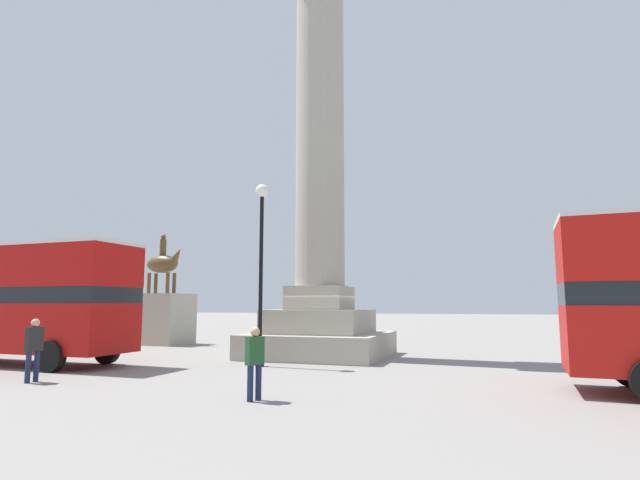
{
  "coord_description": "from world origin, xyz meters",
  "views": [
    {
      "loc": [
        6.88,
        -20.09,
        2.14
      ],
      "look_at": [
        0.0,
        0.0,
        4.9
      ],
      "focal_mm": 28.0,
      "sensor_mm": 36.0,
      "label": 1
    }
  ],
  "objects_px": {
    "monument_column": "(320,192)",
    "pedestrian_by_plinth": "(255,360)",
    "pedestrian_near_lamp": "(34,346)",
    "equestrian_statue": "(161,312)",
    "street_lamp": "(261,254)",
    "bus_b": "(10,298)"
  },
  "relations": [
    {
      "from": "monument_column",
      "to": "bus_b",
      "type": "distance_m",
      "value": 12.68
    },
    {
      "from": "street_lamp",
      "to": "pedestrian_near_lamp",
      "type": "distance_m",
      "value": 7.55
    },
    {
      "from": "bus_b",
      "to": "street_lamp",
      "type": "height_order",
      "value": "street_lamp"
    },
    {
      "from": "monument_column",
      "to": "equestrian_statue",
      "type": "height_order",
      "value": "monument_column"
    },
    {
      "from": "pedestrian_near_lamp",
      "to": "pedestrian_by_plinth",
      "type": "height_order",
      "value": "pedestrian_near_lamp"
    },
    {
      "from": "monument_column",
      "to": "equestrian_statue",
      "type": "bearing_deg",
      "value": 162.31
    },
    {
      "from": "equestrian_statue",
      "to": "pedestrian_near_lamp",
      "type": "relative_size",
      "value": 3.47
    },
    {
      "from": "street_lamp",
      "to": "pedestrian_by_plinth",
      "type": "xyz_separation_m",
      "value": [
        2.66,
        -5.79,
        -3.06
      ]
    },
    {
      "from": "monument_column",
      "to": "equestrian_statue",
      "type": "relative_size",
      "value": 3.19
    },
    {
      "from": "bus_b",
      "to": "street_lamp",
      "type": "relative_size",
      "value": 1.54
    },
    {
      "from": "bus_b",
      "to": "monument_column",
      "type": "bearing_deg",
      "value": 32.34
    },
    {
      "from": "bus_b",
      "to": "pedestrian_by_plinth",
      "type": "height_order",
      "value": "bus_b"
    },
    {
      "from": "equestrian_statue",
      "to": "bus_b",
      "type": "bearing_deg",
      "value": -83.45
    },
    {
      "from": "equestrian_statue",
      "to": "street_lamp",
      "type": "bearing_deg",
      "value": -32.98
    },
    {
      "from": "bus_b",
      "to": "equestrian_statue",
      "type": "relative_size",
      "value": 1.65
    },
    {
      "from": "pedestrian_near_lamp",
      "to": "pedestrian_by_plinth",
      "type": "relative_size",
      "value": 1.07
    },
    {
      "from": "bus_b",
      "to": "pedestrian_near_lamp",
      "type": "height_order",
      "value": "bus_b"
    },
    {
      "from": "monument_column",
      "to": "bus_b",
      "type": "bearing_deg",
      "value": -148.32
    },
    {
      "from": "monument_column",
      "to": "pedestrian_by_plinth",
      "type": "bearing_deg",
      "value": -79.76
    },
    {
      "from": "pedestrian_by_plinth",
      "to": "pedestrian_near_lamp",
      "type": "bearing_deg",
      "value": -67.52
    },
    {
      "from": "monument_column",
      "to": "pedestrian_by_plinth",
      "type": "relative_size",
      "value": 11.83
    },
    {
      "from": "monument_column",
      "to": "bus_b",
      "type": "xyz_separation_m",
      "value": [
        -10.05,
        -6.2,
        -4.63
      ]
    }
  ]
}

